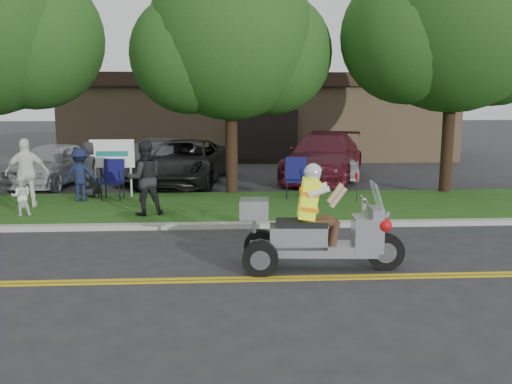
{
  "coord_description": "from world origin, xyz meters",
  "views": [
    {
      "loc": [
        0.31,
        -8.94,
        2.94
      ],
      "look_at": [
        0.93,
        2.0,
        1.01
      ],
      "focal_mm": 38.0,
      "sensor_mm": 36.0,
      "label": 1
    }
  ],
  "objects": [
    {
      "name": "tree_mid",
      "position": [
        0.55,
        7.23,
        4.43
      ],
      "size": [
        5.88,
        4.8,
        7.05
      ],
      "color": "#332114",
      "rests_on": "ground"
    },
    {
      "name": "ground",
      "position": [
        0.0,
        0.0,
        0.0
      ],
      "size": [
        120.0,
        120.0,
        0.0
      ],
      "primitive_type": "plane",
      "color": "#28282B",
      "rests_on": "ground"
    },
    {
      "name": "parked_car_left",
      "position": [
        -2.0,
        10.47,
        0.72
      ],
      "size": [
        3.09,
        4.64,
        1.45
      ],
      "primitive_type": "imported",
      "rotation": [
        0.0,
        0.0,
        -0.39
      ],
      "color": "#313234",
      "rests_on": "ground"
    },
    {
      "name": "parked_car_far_right",
      "position": [
        4.0,
        10.69,
        0.73
      ],
      "size": [
        1.78,
        4.31,
        1.46
      ],
      "primitive_type": "imported",
      "rotation": [
        0.0,
        0.0,
        0.01
      ],
      "color": "#B4B7BC",
      "rests_on": "ground"
    },
    {
      "name": "parked_car_far_left",
      "position": [
        -5.5,
        9.45,
        0.72
      ],
      "size": [
        2.3,
        4.43,
        1.44
      ],
      "primitive_type": "imported",
      "rotation": [
        0.0,
        0.0,
        -0.15
      ],
      "color": "#A7ABAE",
      "rests_on": "ground"
    },
    {
      "name": "centerline_far",
      "position": [
        0.0,
        -0.42,
        0.01
      ],
      "size": [
        60.0,
        0.1,
        0.01
      ],
      "primitive_type": "cube",
      "color": "gold",
      "rests_on": "ground"
    },
    {
      "name": "spectator_chair_b",
      "position": [
        -3.58,
        6.66,
        0.91
      ],
      "size": [
        0.86,
        0.64,
        1.61
      ],
      "primitive_type": "imported",
      "rotation": [
        0.0,
        0.0,
        3.31
      ],
      "color": "#232326",
      "rests_on": "grass_verge"
    },
    {
      "name": "curb",
      "position": [
        0.0,
        3.05,
        0.06
      ],
      "size": [
        60.0,
        0.25,
        0.12
      ],
      "primitive_type": "cube",
      "color": "#A8A89E",
      "rests_on": "ground"
    },
    {
      "name": "grass_verge",
      "position": [
        0.0,
        5.2,
        0.06
      ],
      "size": [
        60.0,
        4.0,
        0.1
      ],
      "primitive_type": "cube",
      "color": "#1D4A13",
      "rests_on": "ground"
    },
    {
      "name": "parked_car_mid",
      "position": [
        -1.08,
        9.53,
        0.74
      ],
      "size": [
        3.37,
        5.71,
        1.49
      ],
      "primitive_type": "imported",
      "rotation": [
        0.0,
        0.0,
        -0.18
      ],
      "color": "black",
      "rests_on": "ground"
    },
    {
      "name": "spectator_chair_a",
      "position": [
        -3.67,
        6.02,
        0.83
      ],
      "size": [
        0.96,
        0.57,
        1.46
      ],
      "primitive_type": "imported",
      "rotation": [
        0.0,
        0.0,
        3.18
      ],
      "color": "#151C3A",
      "rests_on": "grass_verge"
    },
    {
      "name": "spectator_adult_right",
      "position": [
        -4.83,
        5.27,
        1.0
      ],
      "size": [
        1.12,
        0.65,
        1.79
      ],
      "primitive_type": "imported",
      "rotation": [
        0.0,
        0.0,
        3.36
      ],
      "color": "white",
      "rests_on": "grass_verge"
    },
    {
      "name": "lawn_chair_a",
      "position": [
        2.32,
        6.27,
        0.75
      ],
      "size": [
        0.66,
        0.68,
        1.14
      ],
      "rotation": [
        0.0,
        0.0,
        -0.11
      ],
      "color": "black",
      "rests_on": "grass_verge"
    },
    {
      "name": "parked_car_right",
      "position": [
        3.84,
        10.22,
        0.82
      ],
      "size": [
        4.13,
        6.1,
        1.64
      ],
      "primitive_type": "imported",
      "rotation": [
        0.0,
        0.0,
        -0.36
      ],
      "color": "#541320",
      "rests_on": "ground"
    },
    {
      "name": "business_sign",
      "position": [
        -2.9,
        6.6,
        1.26
      ],
      "size": [
        1.25,
        0.06,
        1.75
      ],
      "color": "silver",
      "rests_on": "ground"
    },
    {
      "name": "spectator_adult_mid",
      "position": [
        -1.65,
        4.12,
        1.0
      ],
      "size": [
        1.04,
        0.92,
        1.79
      ],
      "primitive_type": "imported",
      "rotation": [
        0.0,
        0.0,
        3.46
      ],
      "color": "black",
      "rests_on": "grass_verge"
    },
    {
      "name": "centerline_near",
      "position": [
        0.0,
        -0.58,
        0.01
      ],
      "size": [
        60.0,
        0.1,
        0.01
      ],
      "primitive_type": "cube",
      "color": "gold",
      "rests_on": "ground"
    },
    {
      "name": "lawn_chair_b",
      "position": [
        -2.84,
        6.32,
        0.73
      ],
      "size": [
        0.61,
        0.64,
        1.11
      ],
      "rotation": [
        0.0,
        0.0,
        -0.05
      ],
      "color": "black",
      "rests_on": "grass_verge"
    },
    {
      "name": "trike_scooter",
      "position": [
        1.81,
        -0.04,
        0.65
      ],
      "size": [
        2.83,
        0.97,
        1.85
      ],
      "rotation": [
        0.0,
        0.0,
        -0.07
      ],
      "color": "black",
      "rests_on": "ground"
    },
    {
      "name": "child_right",
      "position": [
        -4.61,
        4.18,
        0.58
      ],
      "size": [
        0.54,
        0.47,
        0.95
      ],
      "primitive_type": "imported",
      "rotation": [
        0.0,
        0.0,
        3.4
      ],
      "color": "white",
      "rests_on": "grass_verge"
    },
    {
      "name": "commercial_building",
      "position": [
        2.0,
        18.98,
        2.01
      ],
      "size": [
        18.0,
        8.2,
        4.0
      ],
      "color": "#9E7F5B",
      "rests_on": "ground"
    },
    {
      "name": "tree_right",
      "position": [
        7.06,
        7.03,
        5.03
      ],
      "size": [
        6.86,
        5.6,
        8.07
      ],
      "color": "#332114",
      "rests_on": "ground"
    }
  ]
}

